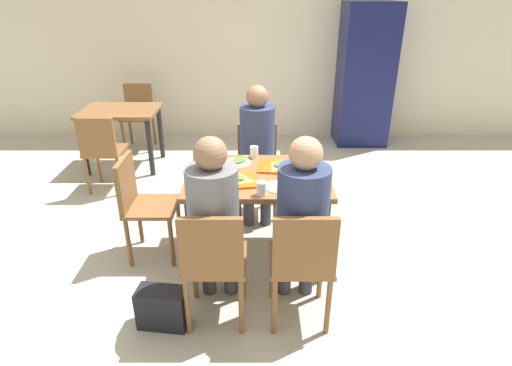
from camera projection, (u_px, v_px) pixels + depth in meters
name	position (u px, v px, depth m)	size (l,w,h in m)	color
ground_plane	(256.00, 254.00, 3.46)	(10.00, 10.00, 0.02)	#B2AD9E
back_wall	(255.00, 39.00, 5.75)	(10.00, 0.10, 2.80)	beige
main_table	(256.00, 186.00, 3.19)	(1.09, 0.83, 0.73)	brown
chair_near_left	(212.00, 260.00, 2.52)	(0.40, 0.40, 0.86)	brown
chair_near_right	(301.00, 260.00, 2.52)	(0.40, 0.40, 0.86)	brown
chair_far_side	(256.00, 162.00, 3.96)	(0.40, 0.40, 0.86)	brown
chair_left_end	(139.00, 200.00, 3.24)	(0.40, 0.40, 0.86)	brown
person_in_red	(213.00, 214.00, 2.54)	(0.32, 0.42, 1.27)	#383842
person_in_brown_jacket	(300.00, 214.00, 2.54)	(0.32, 0.42, 1.27)	#383842
person_far_side	(256.00, 143.00, 3.73)	(0.32, 0.42, 1.27)	#383842
tray_red_near	(230.00, 181.00, 3.01)	(0.36, 0.26, 0.02)	#D85914
tray_red_far	(280.00, 167.00, 3.25)	(0.36, 0.26, 0.02)	#D85914
paper_plate_center	(236.00, 163.00, 3.35)	(0.22, 0.22, 0.01)	white
paper_plate_near_edge	(279.00, 187.00, 2.94)	(0.22, 0.22, 0.01)	white
pizza_slice_a	(233.00, 178.00, 3.03)	(0.27, 0.22, 0.02)	tan
pizza_slice_b	(281.00, 164.00, 3.27)	(0.25, 0.27, 0.02)	#C68C47
pizza_slice_c	(238.00, 160.00, 3.36)	(0.23, 0.27, 0.02)	#DBAD60
plastic_cup_a	(253.00, 152.00, 3.44)	(0.07, 0.07, 0.10)	white
plastic_cup_b	(260.00, 189.00, 2.81)	(0.07, 0.07, 0.10)	white
plastic_cup_c	(200.00, 165.00, 3.18)	(0.07, 0.07, 0.10)	white
soda_can	(316.00, 166.00, 3.14)	(0.07, 0.07, 0.12)	#B7BCC6
condiment_bottle	(212.00, 154.00, 3.31)	(0.06, 0.06, 0.16)	orange
foil_bundle	(195.00, 170.00, 3.10)	(0.10, 0.10, 0.10)	silver
handbag	(161.00, 308.00, 2.66)	(0.32, 0.16, 0.28)	black
drink_fridge	(363.00, 76.00, 5.63)	(0.70, 0.60, 1.90)	#14194C
background_table	(119.00, 119.00, 4.93)	(0.90, 0.70, 0.73)	brown
background_chair_near	(100.00, 148.00, 4.31)	(0.40, 0.40, 0.86)	brown
background_chair_far	(136.00, 111.00, 5.63)	(0.40, 0.40, 0.86)	brown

